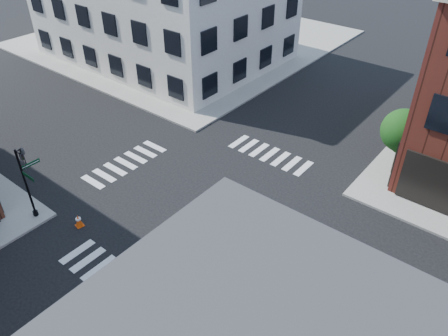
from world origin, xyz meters
TOP-DOWN VIEW (x-y plane):
  - ground at (0.00, 0.00)m, footprint 120.00×120.00m
  - sidewalk_nw at (-21.00, 21.00)m, footprint 30.00×30.00m
  - building_nw at (-19.00, 16.00)m, footprint 22.00×16.00m
  - tree_near at (7.56, 9.98)m, footprint 2.69×2.69m
  - tree_far at (7.56, 15.98)m, footprint 2.43×2.43m
  - signal_pole at (-6.72, -6.68)m, footprint 1.29×1.24m
  - box_truck at (10.32, -3.93)m, footprint 9.44×3.82m
  - traffic_cone at (-4.26, -5.70)m, footprint 0.49×0.49m

SIDE VIEW (x-z plane):
  - ground at x=0.00m, z-range 0.00..0.00m
  - sidewalk_nw at x=-21.00m, z-range 0.00..0.15m
  - traffic_cone at x=-4.26m, z-range -0.01..0.77m
  - box_truck at x=10.32m, z-range 0.08..4.26m
  - signal_pole at x=-6.72m, z-range 0.56..5.16m
  - tree_far at x=7.56m, z-range 0.84..4.91m
  - tree_near at x=7.56m, z-range 0.91..5.41m
  - building_nw at x=-19.00m, z-range 0.00..11.00m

